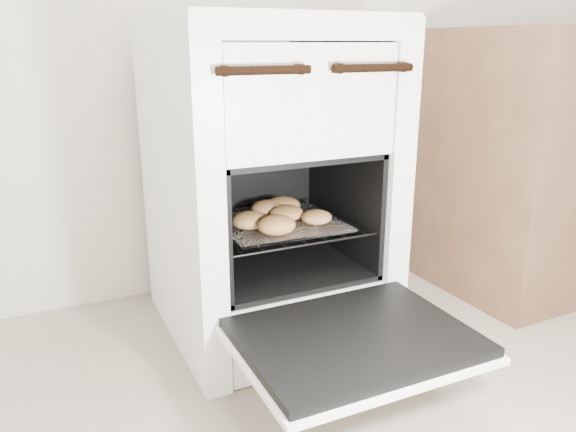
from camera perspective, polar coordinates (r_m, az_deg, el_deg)
stove at (r=1.58m, az=-2.15°, el=2.99°), size 0.57×0.63×0.87m
oven_door at (r=1.27m, az=6.75°, el=-12.41°), size 0.51×0.40×0.04m
oven_rack at (r=1.54m, az=-1.20°, el=-0.76°), size 0.41×0.40×0.01m
foil_sheet at (r=1.53m, az=-0.91°, el=-0.75°), size 0.32×0.28×0.01m
baked_rolls at (r=1.53m, az=-1.06°, el=0.25°), size 0.29×0.30×0.05m
counter at (r=2.18m, az=25.36°, el=5.40°), size 0.87×0.60×0.86m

